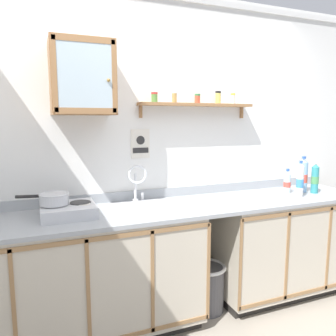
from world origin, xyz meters
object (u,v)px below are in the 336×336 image
(bottle_detergent_teal_1, at_px, (315,179))
(bottle_water_blue_3, at_px, (303,176))
(saucepan, at_px, (53,198))
(bottle_water_clear_0, at_px, (287,182))
(mug, at_px, (84,209))
(sink, at_px, (139,211))
(wall_cabinet, at_px, (82,78))
(warning_sign, at_px, (140,144))
(trash_bin, at_px, (207,287))
(bottle_opaque_white_2, at_px, (300,181))
(hot_plate_stove, at_px, (68,210))

(bottle_detergent_teal_1, distance_m, bottle_water_blue_3, 0.11)
(saucepan, height_order, bottle_water_clear_0, bottle_water_clear_0)
(mug, bearing_deg, saucepan, 166.89)
(sink, distance_m, bottle_water_blue_3, 1.61)
(mug, relative_size, wall_cabinet, 0.24)
(sink, bearing_deg, bottle_detergent_teal_1, -3.00)
(bottle_water_clear_0, bearing_deg, warning_sign, 168.59)
(bottle_water_blue_3, bearing_deg, wall_cabinet, 176.46)
(bottle_detergent_teal_1, xyz_separation_m, trash_bin, (-1.11, -0.00, -0.84))
(bottle_water_clear_0, height_order, bottle_detergent_teal_1, bottle_detergent_teal_1)
(bottle_detergent_teal_1, xyz_separation_m, mug, (-2.08, 0.05, -0.09))
(saucepan, height_order, bottle_opaque_white_2, bottle_opaque_white_2)
(bottle_detergent_teal_1, height_order, trash_bin, bottle_detergent_teal_1)
(warning_sign, bearing_deg, bottle_detergent_teal_1, -12.95)
(hot_plate_stove, bearing_deg, saucepan, 164.32)
(saucepan, bearing_deg, hot_plate_stove, -15.68)
(sink, distance_m, mug, 0.42)
(bottle_detergent_teal_1, height_order, bottle_water_blue_3, bottle_water_blue_3)
(hot_plate_stove, distance_m, warning_sign, 0.81)
(bottle_opaque_white_2, xyz_separation_m, warning_sign, (-1.32, 0.43, 0.33))
(hot_plate_stove, xyz_separation_m, bottle_water_clear_0, (1.95, 0.03, 0.06))
(warning_sign, bearing_deg, sink, -110.28)
(warning_sign, xyz_separation_m, trash_bin, (0.45, -0.36, -1.18))
(bottle_water_blue_3, height_order, warning_sign, warning_sign)
(wall_cabinet, distance_m, warning_sign, 0.70)
(bottle_water_clear_0, height_order, mug, bottle_water_clear_0)
(hot_plate_stove, distance_m, saucepan, 0.13)
(sink, bearing_deg, bottle_opaque_white_2, -6.18)
(sink, distance_m, bottle_water_clear_0, 1.43)
(bottle_water_clear_0, relative_size, mug, 1.79)
(sink, relative_size, saucepan, 1.38)
(bottle_water_blue_3, xyz_separation_m, wall_cabinet, (-1.97, 0.12, 0.81))
(warning_sign, bearing_deg, bottle_opaque_white_2, -17.85)
(bottle_water_clear_0, bearing_deg, hot_plate_stove, -179.24)
(wall_cabinet, relative_size, warning_sign, 2.16)
(sink, height_order, trash_bin, sink)
(mug, xyz_separation_m, warning_sign, (0.52, 0.31, 0.43))
(hot_plate_stove, relative_size, wall_cabinet, 0.71)
(hot_plate_stove, xyz_separation_m, wall_cabinet, (0.15, 0.14, 0.92))
(sink, bearing_deg, hot_plate_stove, -177.70)
(bottle_detergent_teal_1, bearing_deg, bottle_water_clear_0, 158.87)
(hot_plate_stove, distance_m, mug, 0.11)
(hot_plate_stove, bearing_deg, bottle_opaque_white_2, -3.91)
(bottle_detergent_teal_1, distance_m, trash_bin, 1.39)
(bottle_opaque_white_2, bearing_deg, saucepan, 175.54)
(bottle_opaque_white_2, distance_m, bottle_water_blue_3, 0.23)
(saucepan, height_order, bottle_water_blue_3, bottle_water_blue_3)
(wall_cabinet, relative_size, trash_bin, 1.32)
(bottle_opaque_white_2, relative_size, warning_sign, 1.32)
(bottle_detergent_teal_1, relative_size, wall_cabinet, 0.56)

